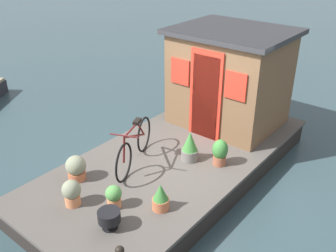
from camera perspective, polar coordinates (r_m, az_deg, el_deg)
name	(u,v)px	position (r m, az deg, el deg)	size (l,w,h in m)	color
ground_plane	(174,176)	(7.32, 0.99, -7.61)	(60.00, 60.00, 0.00)	#2D4247
houseboat_deck	(175,166)	(7.19, 1.01, -6.06)	(5.93, 2.76, 0.47)	#4C4742
houseboat_cabin	(230,77)	(8.02, 9.35, 7.32)	(1.96, 2.30, 2.03)	brown
bicycle	(134,146)	(6.65, -5.12, -3.00)	(1.57, 0.75, 0.82)	black
potted_plant_mint	(72,192)	(5.94, -14.43, -9.75)	(0.29, 0.29, 0.43)	#C6754C
potted_plant_ivy	(114,196)	(5.79, -8.25, -10.52)	(0.25, 0.25, 0.38)	#C6754C
potted_plant_geranium	(161,197)	(5.69, -1.14, -10.80)	(0.26, 0.26, 0.44)	#B2603D
potted_plant_fern	(190,147)	(6.81, 3.34, -3.14)	(0.31, 0.31, 0.57)	slate
potted_plant_basil	(76,168)	(6.49, -13.80, -6.20)	(0.34, 0.34, 0.44)	#B2603D
potted_plant_rosemary	(220,152)	(6.73, 7.91, -3.95)	(0.28, 0.28, 0.50)	#935138
charcoal_grill	(109,217)	(5.44, -8.94, -13.50)	(0.33, 0.33, 0.29)	black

